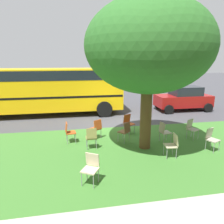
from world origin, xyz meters
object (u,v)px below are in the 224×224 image
at_px(chair_3, 172,144).
at_px(chair_6, 164,131).
at_px(chair_0, 125,130).
at_px(chair_8, 69,131).
at_px(parked_car, 183,98).
at_px(chair_4, 96,127).
at_px(school_bus, 38,87).
at_px(chair_2, 192,127).
at_px(chair_1, 128,122).
at_px(chair_9, 211,138).
at_px(street_tree, 149,47).
at_px(chair_7, 91,136).
at_px(chair_5, 91,166).

bearing_deg(chair_3, chair_6, -101.60).
bearing_deg(chair_0, chair_8, -8.27).
bearing_deg(parked_car, chair_4, 33.83).
height_order(chair_8, school_bus, school_bus).
xyz_separation_m(chair_0, chair_2, (-2.99, 0.14, 0.00)).
height_order(chair_4, chair_8, same).
xyz_separation_m(chair_4, chair_6, (-2.76, 0.97, 0.00)).
height_order(chair_0, chair_1, same).
distance_m(chair_8, chair_9, 5.69).
bearing_deg(chair_3, chair_4, -43.20).
relative_size(street_tree, parked_car, 1.51).
distance_m(chair_6, chair_8, 4.00).
bearing_deg(parked_car, street_tree, 50.40).
bearing_deg(street_tree, chair_7, -6.43).
relative_size(street_tree, chair_1, 6.37).
bearing_deg(chair_7, school_bus, -64.60).
xyz_separation_m(chair_2, chair_6, (1.39, 0.22, 0.00)).
bearing_deg(chair_6, chair_8, -9.97).
height_order(chair_1, parked_car, parked_car).
distance_m(chair_1, chair_4, 1.68).
xyz_separation_m(street_tree, chair_2, (-2.35, -0.58, -3.36)).
relative_size(street_tree, chair_2, 6.37).
bearing_deg(chair_2, chair_8, -5.11).
distance_m(chair_3, chair_7, 3.06).
xyz_separation_m(chair_1, chair_8, (2.78, 0.81, 0.00)).
xyz_separation_m(chair_0, chair_9, (-3.07, 1.43, 0.00)).
bearing_deg(street_tree, chair_2, -166.21).
height_order(chair_2, chair_9, same).
xyz_separation_m(street_tree, chair_0, (0.64, -0.71, -3.36)).
distance_m(chair_7, school_bus, 6.66).
distance_m(street_tree, chair_6, 3.52).
bearing_deg(chair_9, chair_6, -36.31).
bearing_deg(chair_2, chair_7, 4.35).
bearing_deg(chair_2, chair_5, 30.15).
relative_size(chair_3, chair_4, 1.00).
bearing_deg(chair_0, parked_car, -137.06).
distance_m(chair_7, parked_car, 8.73).
height_order(street_tree, chair_4, street_tree).
height_order(chair_6, chair_7, same).
relative_size(chair_2, chair_6, 1.00).
bearing_deg(chair_7, chair_6, -177.70).
xyz_separation_m(chair_5, school_bus, (2.60, -8.29, 1.24)).
height_order(street_tree, chair_6, street_tree).
bearing_deg(chair_6, chair_2, -171.17).
xyz_separation_m(chair_4, chair_7, (0.31, 1.09, 0.00)).
xyz_separation_m(chair_1, chair_3, (-0.88, 2.86, 0.00)).
height_order(chair_6, chair_9, same).
distance_m(chair_3, chair_4, 3.40).
distance_m(chair_2, chair_5, 5.41).
height_order(chair_3, chair_7, same).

